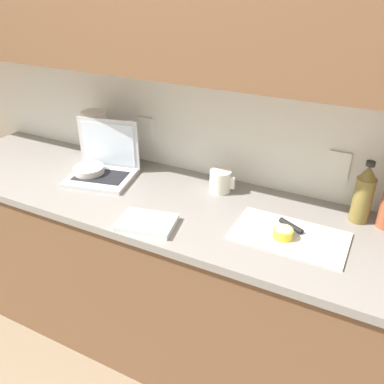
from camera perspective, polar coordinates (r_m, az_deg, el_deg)
The scene contains 12 objects.
ground_plane at distance 2.41m, azimuth -4.28°, elevation -19.59°, with size 12.00×12.00×0.00m, color #847056.
wall_back at distance 1.82m, azimuth -1.98°, elevation 21.22°, with size 5.20×0.38×2.60m.
counter_unit at distance 2.10m, azimuth -5.26°, elevation -10.93°, with size 2.41×0.63×0.90m.
laptop at distance 2.03m, azimuth -12.24°, elevation 3.89°, with size 0.36×0.32×0.27m.
cutting_board at distance 1.61m, azimuth 13.52°, elevation -5.98°, with size 0.43×0.24×0.01m, color silver.
knife at distance 1.62m, azimuth 14.57°, elevation -5.20°, with size 0.25×0.15×0.02m.
lemon_half_cut at distance 1.57m, azimuth 12.63°, elevation -5.64°, with size 0.07×0.07×0.04m.
bottle_green_soda at distance 1.74m, azimuth 22.94°, elevation -0.32°, with size 0.08×0.08×0.26m.
measuring_cup at distance 1.86m, azimuth 4.02°, elevation 1.55°, with size 0.12×0.10×0.10m.
bowl_white at distance 2.06m, azimuth -14.22°, elevation 2.79°, with size 0.15×0.15×0.05m.
paper_towel_roll at distance 2.20m, azimuth -13.29°, elevation 7.67°, with size 0.13×0.13×0.26m.
dish_towel at distance 1.63m, azimuth -6.34°, elevation -4.36°, with size 0.22×0.16×0.02m, color white.
Camera 1 is at (0.88, -1.34, 1.80)m, focal length 38.00 mm.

